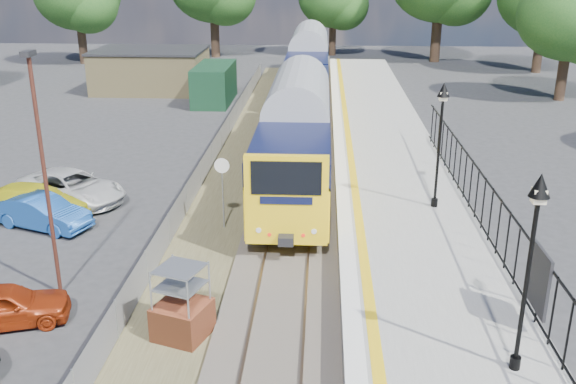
# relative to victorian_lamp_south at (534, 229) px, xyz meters

# --- Properties ---
(ground) EXTENTS (120.00, 120.00, 0.00)m
(ground) POSITION_rel_victorian_lamp_south_xyz_m (-5.50, 4.00, -4.30)
(ground) COLOR #2D2D30
(ground) RESTS_ON ground
(track_bed) EXTENTS (5.90, 80.00, 0.29)m
(track_bed) POSITION_rel_victorian_lamp_south_xyz_m (-5.97, 13.67, -4.21)
(track_bed) COLOR #473F38
(track_bed) RESTS_ON ground
(platform) EXTENTS (5.00, 70.00, 0.90)m
(platform) POSITION_rel_victorian_lamp_south_xyz_m (-1.30, 12.00, -3.85)
(platform) COLOR gray
(platform) RESTS_ON ground
(platform_edge) EXTENTS (0.90, 70.00, 0.01)m
(platform_edge) POSITION_rel_victorian_lamp_south_xyz_m (-3.36, 12.00, -3.39)
(platform_edge) COLOR silver
(platform_edge) RESTS_ON platform
(victorian_lamp_south) EXTENTS (0.44, 0.44, 4.60)m
(victorian_lamp_south) POSITION_rel_victorian_lamp_south_xyz_m (0.00, 0.00, 0.00)
(victorian_lamp_south) COLOR black
(victorian_lamp_south) RESTS_ON platform
(victorian_lamp_north) EXTENTS (0.44, 0.44, 4.60)m
(victorian_lamp_north) POSITION_rel_victorian_lamp_south_xyz_m (-0.20, 10.00, 0.00)
(victorian_lamp_north) COLOR black
(victorian_lamp_north) RESTS_ON platform
(palisade_fence) EXTENTS (0.12, 26.00, 2.00)m
(palisade_fence) POSITION_rel_victorian_lamp_south_xyz_m (1.05, 6.24, -2.46)
(palisade_fence) COLOR black
(palisade_fence) RESTS_ON platform
(wire_fence) EXTENTS (0.06, 52.00, 1.20)m
(wire_fence) POSITION_rel_victorian_lamp_south_xyz_m (-9.70, 16.00, -3.70)
(wire_fence) COLOR #999EA3
(wire_fence) RESTS_ON ground
(outbuilding) EXTENTS (10.80, 10.10, 3.12)m
(outbuilding) POSITION_rel_victorian_lamp_south_xyz_m (-16.41, 35.21, -2.78)
(outbuilding) COLOR #9E8C59
(outbuilding) RESTS_ON ground
(train) EXTENTS (2.82, 40.83, 3.51)m
(train) POSITION_rel_victorian_lamp_south_xyz_m (-5.50, 27.14, -1.96)
(train) COLOR yellow
(train) RESTS_ON ground
(brick_plinth) EXTENTS (1.65, 1.65, 2.09)m
(brick_plinth) POSITION_rel_victorian_lamp_south_xyz_m (-8.00, 2.23, -3.29)
(brick_plinth) COLOR brown
(brick_plinth) RESTS_ON ground
(speed_sign) EXTENTS (0.56, 0.11, 2.77)m
(speed_sign) POSITION_rel_victorian_lamp_south_xyz_m (-8.00, 9.54, -2.42)
(speed_sign) COLOR #999EA3
(speed_sign) RESTS_ON ground
(carpark_lamp) EXTENTS (0.25, 0.50, 7.24)m
(carpark_lamp) POSITION_rel_victorian_lamp_south_xyz_m (-12.22, 4.40, -0.18)
(carpark_lamp) COLOR #472117
(carpark_lamp) RESTS_ON ground
(car_red) EXTENTS (3.75, 2.40, 1.19)m
(car_red) POSITION_rel_victorian_lamp_south_xyz_m (-13.02, 2.57, -3.70)
(car_red) COLOR #932B0D
(car_red) RESTS_ON ground
(car_blue) EXTENTS (4.01, 2.54, 1.25)m
(car_blue) POSITION_rel_victorian_lamp_south_xyz_m (-14.77, 9.28, -3.67)
(car_blue) COLOR #184893
(car_blue) RESTS_ON ground
(car_yellow) EXTENTS (4.53, 2.00, 1.29)m
(car_yellow) POSITION_rel_victorian_lamp_south_xyz_m (-15.50, 10.32, -3.65)
(car_yellow) COLOR yellow
(car_yellow) RESTS_ON ground
(car_white) EXTENTS (5.23, 4.03, 1.32)m
(car_white) POSITION_rel_victorian_lamp_south_xyz_m (-14.67, 11.98, -3.64)
(car_white) COLOR silver
(car_white) RESTS_ON ground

